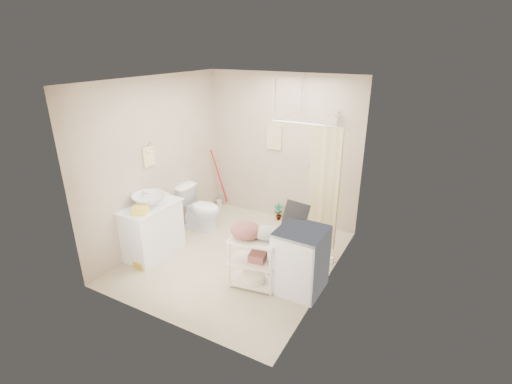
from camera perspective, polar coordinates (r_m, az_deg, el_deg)
floor at (r=5.75m, az=-3.08°, el=-9.91°), size 3.20×3.20×0.00m
ceiling at (r=4.90m, az=-3.72°, el=16.86°), size 2.80×3.20×0.04m
wall_back at (r=6.53m, az=4.06°, el=6.53°), size 2.80×0.04×2.60m
wall_front at (r=4.02m, az=-15.45°, el=-4.43°), size 2.80×0.04×2.60m
wall_left at (r=6.00m, az=-14.85°, el=4.45°), size 0.04×3.20×2.60m
wall_right at (r=4.64m, az=11.51°, el=-0.42°), size 0.04×3.20×2.60m
vanity at (r=5.84m, az=-15.62°, el=-5.62°), size 0.54×0.94×0.81m
sink at (r=5.64m, az=-16.09°, el=-1.18°), size 0.54×0.54×0.17m
counter_basket at (r=5.41m, az=-17.35°, el=-2.67°), size 0.24×0.21×0.11m
floor_basket at (r=5.72m, az=-17.29°, el=-10.37°), size 0.26×0.20×0.14m
toilet at (r=6.48m, az=-8.56°, el=-2.42°), size 0.75×0.43×0.76m
mop at (r=7.27m, az=-5.82°, el=2.17°), size 0.12×0.12×1.17m
potted_plant_a at (r=6.80m, az=3.46°, el=-3.09°), size 0.19×0.16×0.31m
potted_plant_b at (r=6.70m, az=5.03°, el=-3.39°), size 0.24×0.24×0.35m
hanging_towel at (r=6.52m, az=2.83°, el=8.36°), size 0.28×0.03×0.42m
towel_ring at (r=5.81m, az=-16.19°, el=5.48°), size 0.04×0.22×0.34m
tp_holder at (r=6.21m, az=-13.75°, el=-0.58°), size 0.08×0.12×0.14m
shower at (r=5.82m, az=9.34°, el=1.75°), size 1.10×1.10×2.10m
shampoo_bottle_a at (r=6.19m, az=8.71°, el=6.77°), size 0.11×0.11×0.23m
shampoo_bottle_b at (r=6.16m, az=9.81°, el=6.34°), size 0.09×0.09×0.17m
washing_machine at (r=4.89m, az=6.86°, el=-10.32°), size 0.61×0.63×0.87m
laundry_rack at (r=4.92m, az=-0.36°, el=-10.07°), size 0.66×0.45×0.84m
ironing_board at (r=5.03m, az=5.12°, el=-7.53°), size 0.33×0.14×1.13m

